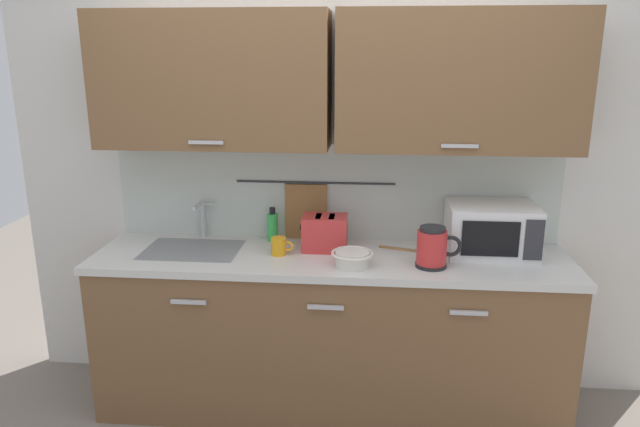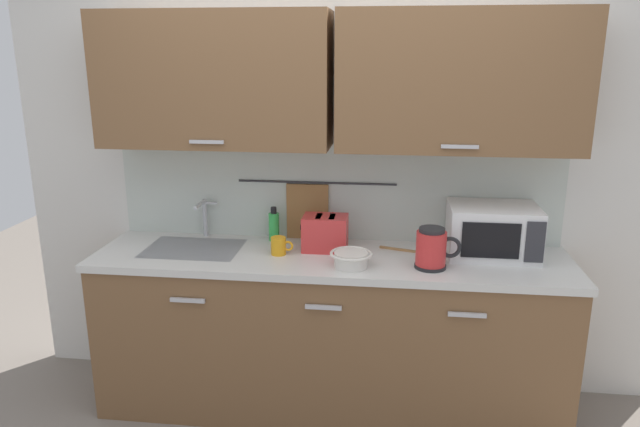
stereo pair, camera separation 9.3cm
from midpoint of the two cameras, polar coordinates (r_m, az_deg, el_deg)
name	(u,v)px [view 2 (the right image)]	position (r m, az deg, el deg)	size (l,w,h in m)	color
counter_unit	(328,331)	(3.31, 1.62, -11.32)	(2.53, 0.64, 0.90)	brown
back_wall_assembly	(335,132)	(3.21, 2.33, 7.87)	(3.70, 0.41, 2.50)	silver
sink_faucet	(204,213)	(3.45, -10.43, 0.03)	(0.09, 0.17, 0.22)	#B2B5BA
microwave	(493,231)	(3.23, 17.19, -1.61)	(0.46, 0.35, 0.27)	white
electric_kettle	(432,249)	(2.98, 11.69, -3.36)	(0.23, 0.16, 0.21)	black
dish_soap_bottle	(274,226)	(3.36, -3.70, -1.20)	(0.06, 0.06, 0.20)	green
mug_near_sink	(279,246)	(3.13, -3.15, -3.16)	(0.12, 0.08, 0.09)	orange
mixing_bowl	(351,258)	(2.96, 3.93, -4.35)	(0.21, 0.21, 0.08)	silver
toaster	(325,233)	(3.19, 1.34, -1.89)	(0.26, 0.17, 0.19)	red
wooden_spoon	(410,251)	(3.22, 9.57, -3.59)	(0.27, 0.11, 0.01)	#9E7042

